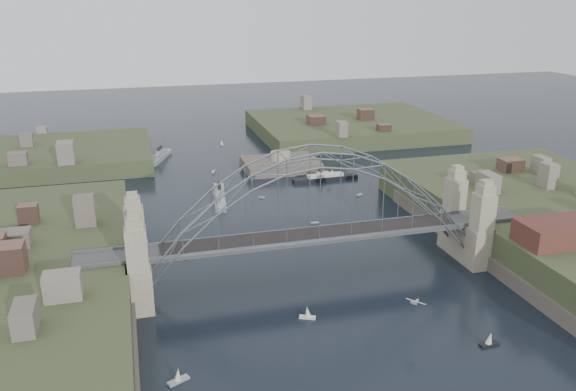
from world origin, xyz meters
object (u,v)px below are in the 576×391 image
(fort_island, at_px, (280,170))
(naval_cruiser_near, at_px, (220,196))
(bridge, at_px, (314,215))
(ocean_liner, at_px, (325,178))
(wharf_shed, at_px, (572,230))
(naval_cruiser_far, at_px, (160,157))

(fort_island, xyz_separation_m, naval_cruiser_near, (-22.00, -22.25, 1.26))
(bridge, bearing_deg, naval_cruiser_near, 101.83)
(naval_cruiser_near, height_order, ocean_liner, naval_cruiser_near)
(fort_island, height_order, naval_cruiser_near, naval_cruiser_near)
(wharf_shed, height_order, ocean_liner, wharf_shed)
(wharf_shed, relative_size, naval_cruiser_far, 1.19)
(naval_cruiser_near, bearing_deg, wharf_shed, -48.83)
(wharf_shed, distance_m, naval_cruiser_near, 82.53)
(wharf_shed, height_order, naval_cruiser_near, wharf_shed)
(wharf_shed, xyz_separation_m, naval_cruiser_far, (-66.08, 105.14, -9.10))
(naval_cruiser_far, relative_size, ocean_liner, 0.88)
(naval_cruiser_far, xyz_separation_m, ocean_liner, (43.53, -35.03, -0.17))
(wharf_shed, xyz_separation_m, naval_cruiser_near, (-54.00, 61.75, -9.08))
(wharf_shed, bearing_deg, bridge, 162.35)
(fort_island, distance_m, ocean_liner, 16.83)
(bridge, xyz_separation_m, naval_cruiser_near, (-10.00, 47.75, -11.41))
(fort_island, xyz_separation_m, ocean_liner, (9.45, -13.89, 1.07))
(ocean_liner, bearing_deg, fort_island, 124.23)
(fort_island, bearing_deg, bridge, -99.73)
(bridge, relative_size, naval_cruiser_far, 5.01)
(bridge, bearing_deg, naval_cruiser_far, 103.62)
(naval_cruiser_near, bearing_deg, ocean_liner, 14.90)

